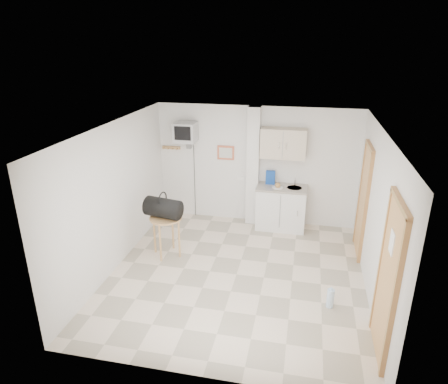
% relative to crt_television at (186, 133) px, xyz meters
% --- Properties ---
extents(ground, '(4.50, 4.50, 0.00)m').
position_rel_crt_television_xyz_m(ground, '(1.45, -2.02, -1.94)').
color(ground, beige).
rests_on(ground, ground).
extents(room_envelope, '(4.24, 4.54, 2.55)m').
position_rel_crt_television_xyz_m(room_envelope, '(1.69, -1.93, -0.40)').
color(room_envelope, white).
rests_on(room_envelope, ground).
extents(kitchenette, '(1.03, 0.58, 2.10)m').
position_rel_crt_television_xyz_m(kitchenette, '(2.02, -0.02, -1.13)').
color(kitchenette, white).
rests_on(kitchenette, ground).
extents(crt_television, '(0.44, 0.45, 2.15)m').
position_rel_crt_television_xyz_m(crt_television, '(0.00, 0.00, 0.00)').
color(crt_television, slate).
rests_on(crt_television, ground).
extents(round_table, '(0.58, 0.58, 0.76)m').
position_rel_crt_television_xyz_m(round_table, '(0.08, -1.62, -1.30)').
color(round_table, tan).
rests_on(round_table, ground).
extents(duffel_bag, '(0.71, 0.48, 0.48)m').
position_rel_crt_television_xyz_m(duffel_bag, '(0.04, -1.62, -1.00)').
color(duffel_bag, black).
rests_on(duffel_bag, round_table).
extents(water_bottle, '(0.11, 0.11, 0.33)m').
position_rel_crt_television_xyz_m(water_bottle, '(2.97, -2.59, -1.79)').
color(water_bottle, '#B2D1EF').
rests_on(water_bottle, ground).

